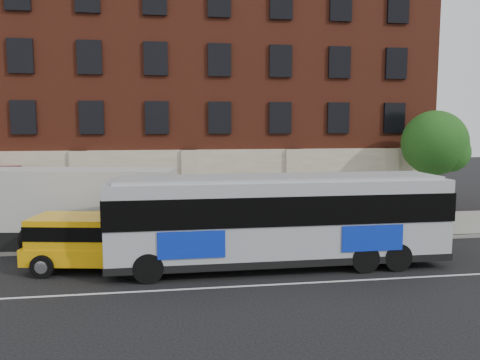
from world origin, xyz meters
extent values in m
plane|color=black|center=(0.00, 0.00, 0.00)|extent=(120.00, 120.00, 0.00)
cube|color=gray|center=(0.00, 9.00, 0.07)|extent=(60.00, 6.00, 0.15)
cube|color=gray|center=(0.00, 6.00, 0.07)|extent=(60.00, 0.25, 0.15)
cube|color=silver|center=(0.00, 0.50, 0.01)|extent=(60.00, 0.12, 0.01)
cube|color=maroon|center=(0.00, 17.00, 7.65)|extent=(30.00, 10.00, 15.00)
cube|color=beige|center=(0.00, 11.85, 2.15)|extent=(30.00, 0.35, 4.00)
cube|color=beige|center=(-6.00, 11.75, 2.15)|extent=(0.90, 0.55, 4.00)
cube|color=beige|center=(0.00, 11.75, 2.15)|extent=(0.90, 0.55, 4.00)
cube|color=beige|center=(6.00, 11.75, 2.15)|extent=(0.90, 0.55, 4.00)
cube|color=beige|center=(12.00, 11.75, 2.15)|extent=(0.90, 0.55, 4.00)
cube|color=black|center=(-8.75, 11.92, 5.95)|extent=(1.30, 0.20, 1.80)
cube|color=black|center=(-5.25, 11.92, 5.95)|extent=(1.30, 0.20, 1.80)
cube|color=black|center=(-1.75, 11.92, 5.95)|extent=(1.30, 0.20, 1.80)
cube|color=black|center=(1.75, 11.92, 5.95)|extent=(1.30, 0.20, 1.80)
cube|color=black|center=(5.25, 11.92, 5.95)|extent=(1.30, 0.20, 1.80)
cube|color=black|center=(8.75, 11.92, 5.95)|extent=(1.30, 0.20, 1.80)
cube|color=black|center=(12.25, 11.92, 5.95)|extent=(1.30, 0.20, 1.80)
cube|color=black|center=(-8.75, 11.92, 9.15)|extent=(1.30, 0.20, 1.80)
cube|color=black|center=(-5.25, 11.92, 9.15)|extent=(1.30, 0.20, 1.80)
cube|color=black|center=(-1.75, 11.92, 9.15)|extent=(1.30, 0.20, 1.80)
cube|color=black|center=(1.75, 11.92, 9.15)|extent=(1.30, 0.20, 1.80)
cube|color=black|center=(5.25, 11.92, 9.15)|extent=(1.30, 0.20, 1.80)
cube|color=black|center=(8.75, 11.92, 9.15)|extent=(1.30, 0.20, 1.80)
cube|color=black|center=(12.25, 11.92, 9.15)|extent=(1.30, 0.20, 1.80)
cube|color=black|center=(1.75, 11.92, 12.35)|extent=(1.30, 0.20, 1.80)
cube|color=black|center=(5.25, 11.92, 12.35)|extent=(1.30, 0.20, 1.80)
cube|color=black|center=(8.75, 11.92, 12.35)|extent=(1.30, 0.20, 1.80)
cube|color=black|center=(12.25, 11.92, 12.35)|extent=(1.30, 0.20, 1.80)
cube|color=black|center=(-4.50, 11.78, 1.75)|extent=(2.60, 0.15, 2.80)
cube|color=black|center=(1.50, 11.78, 1.75)|extent=(2.60, 0.15, 2.80)
cube|color=black|center=(7.50, 11.78, 1.75)|extent=(2.60, 0.15, 2.80)
cylinder|color=#3A271D|center=(13.50, 9.50, 1.65)|extent=(0.32, 0.32, 3.00)
sphere|color=#124213|center=(13.50, 9.50, 4.55)|extent=(3.60, 3.60, 3.60)
sphere|color=#124213|center=(14.20, 9.10, 4.05)|extent=(2.20, 2.20, 2.20)
sphere|color=#124213|center=(12.90, 9.90, 4.15)|extent=(2.00, 2.00, 2.00)
cube|color=#A8ACB2|center=(3.00, 2.59, 1.93)|extent=(13.05, 2.74, 3.10)
cube|color=black|center=(3.00, 2.59, 0.49)|extent=(13.10, 2.79, 0.27)
cube|color=#A8ACB2|center=(3.00, 2.59, 3.53)|extent=(12.40, 2.41, 0.13)
cube|color=black|center=(3.00, 2.59, 2.45)|extent=(13.14, 2.82, 1.09)
cube|color=#0C2ABD|center=(-0.48, 1.21, 1.36)|extent=(2.39, 0.05, 0.98)
cube|color=#0C2ABD|center=(6.26, 3.98, 1.36)|extent=(2.39, 0.05, 0.98)
cylinder|color=black|center=(-2.00, 1.37, 0.54)|extent=(1.09, 0.33, 1.09)
cylinder|color=black|center=(-2.00, 3.83, 0.54)|extent=(1.09, 0.33, 1.09)
cylinder|color=black|center=(6.04, 1.36, 0.54)|extent=(1.09, 0.33, 1.09)
cylinder|color=black|center=(6.05, 3.82, 0.54)|extent=(1.09, 0.33, 1.09)
cylinder|color=black|center=(7.35, 1.36, 0.54)|extent=(1.09, 0.33, 1.09)
cylinder|color=black|center=(7.35, 3.82, 0.54)|extent=(1.09, 0.33, 1.09)
cube|color=#FFB20C|center=(-4.00, 3.28, 0.70)|extent=(5.48, 3.08, 0.65)
cube|color=#FFB20C|center=(-4.58, 3.39, 1.56)|extent=(3.89, 2.74, 1.08)
cube|color=black|center=(-4.58, 3.39, 1.61)|extent=(3.94, 2.79, 0.54)
cube|color=#FFB20C|center=(-2.26, 2.95, 1.18)|extent=(1.97, 2.31, 0.32)
cube|color=black|center=(-1.44, 2.79, 0.75)|extent=(0.39, 1.70, 0.59)
cylinder|color=black|center=(-6.70, 3.80, 1.18)|extent=(0.39, 0.85, 0.82)
cylinder|color=black|center=(-2.56, 1.93, 0.43)|extent=(0.90, 0.46, 0.86)
cylinder|color=silver|center=(-2.56, 1.93, 0.43)|extent=(0.53, 0.41, 0.47)
cylinder|color=black|center=(-2.16, 4.01, 0.43)|extent=(0.90, 0.46, 0.86)
cylinder|color=silver|center=(-2.16, 4.01, 0.43)|extent=(0.53, 0.41, 0.47)
cylinder|color=black|center=(-5.84, 2.56, 0.43)|extent=(0.90, 0.46, 0.86)
cylinder|color=silver|center=(-5.84, 2.56, 0.43)|extent=(0.53, 0.41, 0.47)
cylinder|color=black|center=(-5.44, 4.63, 0.43)|extent=(0.90, 0.46, 0.86)
cylinder|color=silver|center=(-5.44, 4.63, 0.43)|extent=(0.53, 0.41, 0.47)
cube|color=black|center=(-6.34, 6.80, 0.50)|extent=(11.07, 4.03, 1.00)
cube|color=silver|center=(-6.34, 6.80, 2.31)|extent=(11.08, 4.06, 2.62)
cylinder|color=black|center=(-9.10, 8.34, 0.45)|extent=(0.94, 0.41, 0.91)
cylinder|color=black|center=(-3.58, 5.26, 0.45)|extent=(0.94, 0.41, 0.91)
cylinder|color=black|center=(-3.22, 7.31, 0.45)|extent=(0.94, 0.41, 0.91)
cylinder|color=black|center=(-2.51, 5.07, 0.45)|extent=(0.94, 0.41, 0.91)
cylinder|color=black|center=(-2.15, 7.12, 0.45)|extent=(0.94, 0.41, 0.91)
camera|label=1|loc=(-1.36, -15.57, 5.59)|focal=36.37mm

